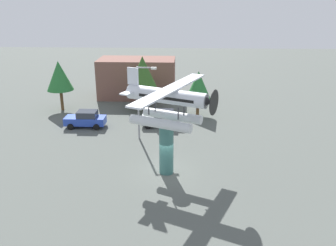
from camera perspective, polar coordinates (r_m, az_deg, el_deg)
ground_plane at (r=27.94m, az=-0.26°, el=-7.99°), size 140.00×140.00×0.00m
display_pedestal at (r=27.05m, az=-0.27°, el=-4.19°), size 1.10×1.10×4.06m
floatplane_monument at (r=25.70m, az=-0.02°, el=3.31°), size 7.17×9.95×4.00m
car_near_blue at (r=37.96m, az=-13.17°, el=0.63°), size 4.20×2.02×1.76m
car_mid_silver at (r=37.16m, az=-0.94°, el=0.75°), size 4.20×2.02×1.76m
streetlight_primary at (r=32.98m, az=-4.49°, el=4.14°), size 1.84×0.28×7.05m
storefront_building at (r=48.22m, az=-5.00°, el=7.28°), size 10.15×5.29×5.19m
tree_west at (r=43.64m, az=-17.20°, el=7.30°), size 3.10×3.10×5.96m
tree_east at (r=41.79m, az=-4.12°, el=7.67°), size 4.09×4.09×6.54m
tree_center_back at (r=40.02m, az=4.93°, el=6.10°), size 2.88×2.88×5.19m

